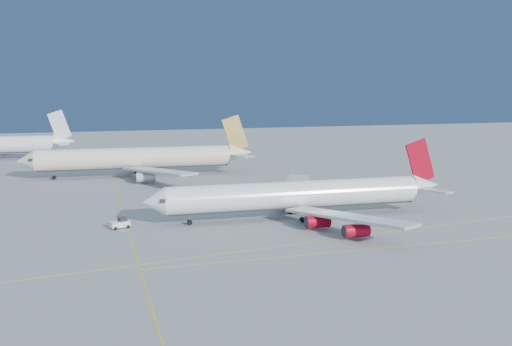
% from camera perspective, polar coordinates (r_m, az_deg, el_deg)
% --- Properties ---
extents(ground, '(500.00, 500.00, 0.00)m').
position_cam_1_polar(ground, '(108.97, 9.27, -5.41)').
color(ground, slate).
rests_on(ground, ground).
extents(taxiway_lines, '(118.86, 140.00, 0.02)m').
position_cam_1_polar(taxiway_lines, '(109.37, 0.82, -5.23)').
color(taxiway_lines, gold).
rests_on(taxiway_lines, ground).
extents(airliner_virgin, '(62.72, 56.41, 15.49)m').
position_cam_1_polar(airliner_virgin, '(114.83, 4.57, -2.21)').
color(airliner_virgin, white).
rests_on(airliner_virgin, ground).
extents(airliner_etihad, '(67.98, 62.84, 17.76)m').
position_cam_1_polar(airliner_etihad, '(170.61, -11.47, 1.48)').
color(airliner_etihad, beige).
rests_on(airliner_etihad, ground).
extents(pushback_tug, '(3.93, 3.04, 2.00)m').
position_cam_1_polar(pushback_tug, '(109.89, -13.40, -4.91)').
color(pushback_tug, white).
rests_on(pushback_tug, ground).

